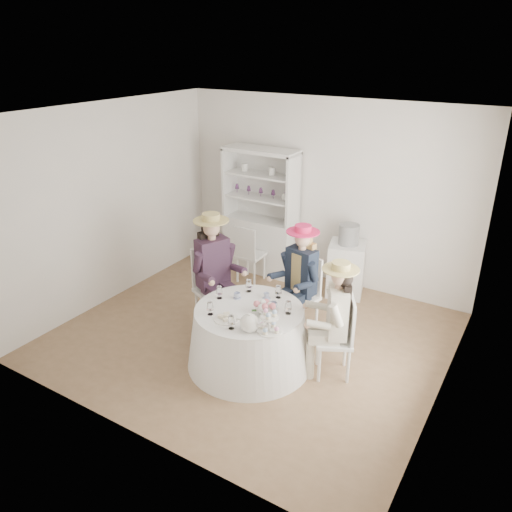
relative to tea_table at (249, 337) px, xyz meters
The scene contains 23 objects.
ground 0.66m from the tea_table, 119.23° to the left, with size 4.50×4.50×0.00m, color brown.
ceiling 2.42m from the tea_table, 119.23° to the left, with size 4.50×4.50×0.00m, color white.
wall_back 2.70m from the tea_table, 96.29° to the left, with size 4.50×4.50×0.00m, color white.
wall_front 1.83m from the tea_table, 100.32° to the right, with size 4.50×4.50×0.00m, color white.
wall_left 2.76m from the tea_table, 169.00° to the left, with size 4.50×4.50×0.00m, color white.
wall_right 2.27m from the tea_table, 13.96° to the left, with size 4.50×4.50×0.00m, color white.
tea_table is the anchor object (origin of this frame).
hutch 2.58m from the tea_table, 117.96° to the left, with size 1.21×0.58×1.94m.
side_table 2.19m from the tea_table, 82.87° to the left, with size 0.50×0.50×0.77m, color silver.
hatbox 2.26m from the tea_table, 82.87° to the left, with size 0.28×0.28×0.28m, color black.
guest_left 1.06m from the tea_table, 150.14° to the left, with size 0.64×0.58×1.51m.
guest_mid 1.04m from the tea_table, 80.48° to the left, with size 0.53×0.56×1.41m.
guest_right 1.02m from the tea_table, 19.06° to the left, with size 0.57×0.52×1.35m.
spare_chair 2.08m from the tea_table, 122.54° to the left, with size 0.38×0.38×0.90m.
teacup_a 0.48m from the tea_table, 150.23° to the left, with size 0.08×0.08×0.06m, color white.
teacup_b 0.49m from the tea_table, 83.63° to the left, with size 0.07×0.07×0.06m, color white.
teacup_c 0.47m from the tea_table, 33.23° to the left, with size 0.10×0.10×0.08m, color white.
flower_bowl 0.44m from the tea_table, ahead, with size 0.21×0.21×0.05m, color white.
flower_arrangement 0.48m from the tea_table, ahead, with size 0.19×0.19×0.07m.
table_teapot 0.61m from the tea_table, 57.00° to the right, with size 0.28×0.20×0.21m.
sandwich_plate 0.49m from the tea_table, 107.23° to the right, with size 0.26×0.26×0.06m.
cupcake_stand 0.66m from the tea_table, 33.52° to the right, with size 0.25×0.25×0.23m.
stemware_set 0.42m from the tea_table, 45.00° to the right, with size 0.91×0.91×0.15m.
Camera 1 is at (2.82, -4.51, 3.40)m, focal length 35.00 mm.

